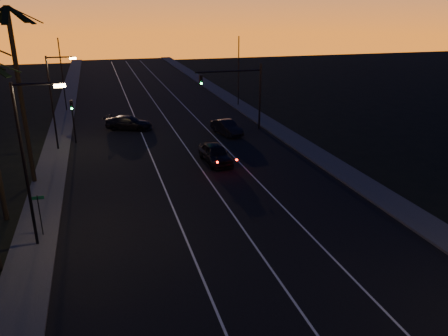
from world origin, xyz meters
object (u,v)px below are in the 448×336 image
object	(u,v)px
signal_mast	(239,86)
right_car	(227,127)
lead_car	(215,154)
cross_car	(129,123)

from	to	relation	value
signal_mast	right_car	size ratio (longest dim) A/B	1.52
signal_mast	lead_car	distance (m)	11.40
lead_car	signal_mast	bearing A→B (deg)	61.47
cross_car	signal_mast	bearing A→B (deg)	-18.16
signal_mast	cross_car	bearing A→B (deg)	161.84
right_car	cross_car	world-z (taller)	right_car
lead_car	cross_car	xyz separation A→B (m)	(-6.11, 13.07, -0.08)
signal_mast	cross_car	size ratio (longest dim) A/B	1.31
lead_car	right_car	bearing A→B (deg)	67.33
signal_mast	cross_car	world-z (taller)	signal_mast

